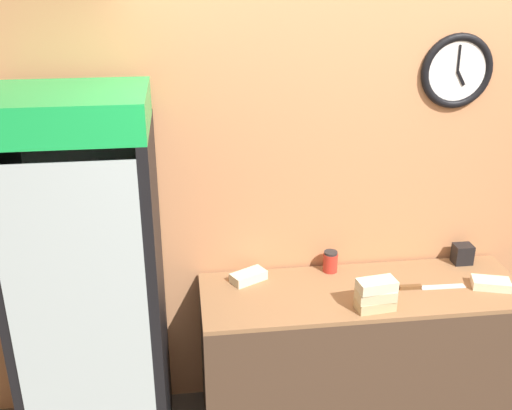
# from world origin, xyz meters

# --- Properties ---
(wall_back) EXTENTS (5.20, 0.10, 2.70)m
(wall_back) POSITION_xyz_m (0.01, 1.20, 1.36)
(wall_back) COLOR tan
(wall_back) RESTS_ON ground_plane
(prep_counter) EXTENTS (1.82, 0.60, 0.88)m
(prep_counter) POSITION_xyz_m (0.00, 0.85, 0.44)
(prep_counter) COLOR #4C3828
(prep_counter) RESTS_ON ground_plane
(beverage_cooler) EXTENTS (0.73, 0.69, 2.05)m
(beverage_cooler) POSITION_xyz_m (-1.47, 0.85, 1.11)
(beverage_cooler) COLOR black
(beverage_cooler) RESTS_ON ground_plane
(sandwich_stack_bottom) EXTENTS (0.21, 0.13, 0.06)m
(sandwich_stack_bottom) POSITION_xyz_m (-0.00, 0.65, 0.91)
(sandwich_stack_bottom) COLOR tan
(sandwich_stack_bottom) RESTS_ON prep_counter
(sandwich_stack_middle) EXTENTS (0.21, 0.11, 0.06)m
(sandwich_stack_middle) POSITION_xyz_m (-0.00, 0.65, 0.97)
(sandwich_stack_middle) COLOR beige
(sandwich_stack_middle) RESTS_ON sandwich_stack_bottom
(sandwich_stack_top) EXTENTS (0.21, 0.13, 0.06)m
(sandwich_stack_top) POSITION_xyz_m (-0.00, 0.65, 1.03)
(sandwich_stack_top) COLOR beige
(sandwich_stack_top) RESTS_ON sandwich_stack_middle
(sandwich_flat_left) EXTENTS (0.23, 0.18, 0.05)m
(sandwich_flat_left) POSITION_xyz_m (-0.63, 1.03, 0.91)
(sandwich_flat_left) COLOR beige
(sandwich_flat_left) RESTS_ON prep_counter
(sandwich_flat_right) EXTENTS (0.23, 0.17, 0.05)m
(sandwich_flat_right) POSITION_xyz_m (0.71, 0.78, 0.91)
(sandwich_flat_right) COLOR beige
(sandwich_flat_right) RESTS_ON prep_counter
(chefs_knife) EXTENTS (0.38, 0.05, 0.02)m
(chefs_knife) POSITION_xyz_m (0.33, 0.82, 0.89)
(chefs_knife) COLOR silver
(chefs_knife) RESTS_ON prep_counter
(condiment_jar) EXTENTS (0.09, 0.09, 0.13)m
(condiment_jar) POSITION_xyz_m (-0.14, 1.08, 0.95)
(condiment_jar) COLOR #B72D23
(condiment_jar) RESTS_ON prep_counter
(napkin_dispenser) EXTENTS (0.11, 0.09, 0.12)m
(napkin_dispenser) POSITION_xyz_m (0.68, 1.08, 0.94)
(napkin_dispenser) COLOR black
(napkin_dispenser) RESTS_ON prep_counter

